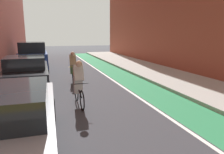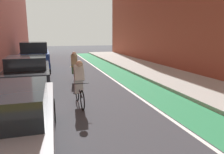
% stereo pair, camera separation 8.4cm
% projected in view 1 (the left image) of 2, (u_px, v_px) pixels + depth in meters
% --- Properties ---
extents(ground_plane, '(79.44, 79.44, 0.00)m').
position_uv_depth(ground_plane, '(93.00, 100.00, 7.95)').
color(ground_plane, '#38383D').
extents(bike_lane_paint, '(1.60, 36.11, 0.00)m').
position_uv_depth(bike_lane_paint, '(136.00, 84.00, 10.63)').
color(bike_lane_paint, '#2D8451').
rests_on(bike_lane_paint, ground).
extents(lane_divider_stripe, '(0.12, 36.11, 0.00)m').
position_uv_depth(lane_divider_stripe, '(120.00, 85.00, 10.36)').
color(lane_divider_stripe, white).
rests_on(lane_divider_stripe, ground).
extents(sidewalk_right, '(3.34, 36.11, 0.14)m').
position_uv_depth(sidewalk_right, '(178.00, 79.00, 11.35)').
color(sidewalk_right, '#A8A59E').
rests_on(sidewalk_right, ground).
extents(parked_sedan_silver, '(2.08, 4.62, 1.53)m').
position_uv_depth(parked_sedan_silver, '(2.00, 125.00, 3.92)').
color(parked_sedan_silver, '#9EA0A8').
rests_on(parked_sedan_silver, ground).
extents(parked_sedan_black, '(1.93, 4.42, 1.53)m').
position_uv_depth(parked_sedan_black, '(27.00, 73.00, 9.31)').
color(parked_sedan_black, black).
rests_on(parked_sedan_black, ground).
extents(parked_suv_blue, '(2.01, 4.57, 1.98)m').
position_uv_depth(parked_suv_blue, '(33.00, 56.00, 14.48)').
color(parked_suv_blue, navy).
rests_on(parked_suv_blue, ground).
extents(cyclist_trailing, '(0.48, 1.73, 1.62)m').
position_uv_depth(cyclist_trailing, '(78.00, 82.00, 7.21)').
color(cyclist_trailing, black).
rests_on(cyclist_trailing, ground).
extents(cyclist_far, '(0.48, 1.71, 1.61)m').
position_uv_depth(cyclist_far, '(73.00, 66.00, 10.83)').
color(cyclist_far, black).
rests_on(cyclist_far, ground).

